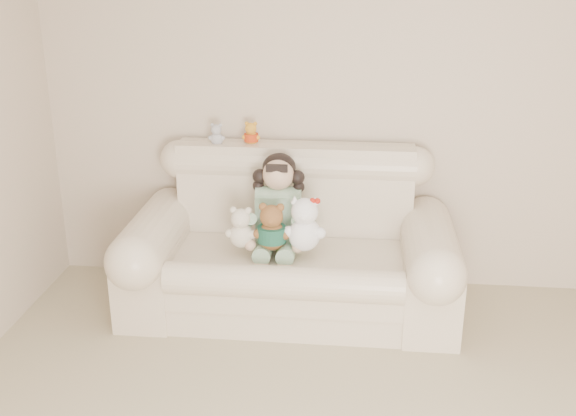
{
  "coord_description": "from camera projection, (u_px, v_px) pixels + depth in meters",
  "views": [
    {
      "loc": [
        -0.12,
        -2.01,
        2.2
      ],
      "look_at": [
        -0.53,
        1.9,
        0.75
      ],
      "focal_mm": 42.92,
      "sensor_mm": 36.0,
      "label": 1
    }
  ],
  "objects": [
    {
      "name": "cream_teddy",
      "position": [
        241.0,
        224.0,
        4.2
      ],
      "size": [
        0.23,
        0.19,
        0.31
      ],
      "primitive_type": null,
      "rotation": [
        0.0,
        0.0,
        0.23
      ],
      "color": "beige",
      "rests_on": "sofa"
    },
    {
      "name": "grey_mini_plush",
      "position": [
        217.0,
        132.0,
        4.52
      ],
      "size": [
        0.12,
        0.09,
        0.18
      ],
      "primitive_type": null,
      "rotation": [
        0.0,
        0.0,
        -0.04
      ],
      "color": "#BBBCC2",
      "rests_on": "sofa"
    },
    {
      "name": "wall_back",
      "position": [
        378.0,
        100.0,
        4.5
      ],
      "size": [
        4.5,
        0.0,
        4.5
      ],
      "primitive_type": "plane",
      "rotation": [
        1.57,
        0.0,
        0.0
      ],
      "color": "beige",
      "rests_on": "ground"
    },
    {
      "name": "seated_child",
      "position": [
        278.0,
        201.0,
        4.37
      ],
      "size": [
        0.41,
        0.48,
        0.62
      ],
      "primitive_type": null,
      "rotation": [
        0.0,
        0.0,
        0.07
      ],
      "color": "#266D34",
      "rests_on": "sofa"
    },
    {
      "name": "brown_teddy",
      "position": [
        272.0,
        222.0,
        4.16
      ],
      "size": [
        0.24,
        0.2,
        0.35
      ],
      "primitive_type": null,
      "rotation": [
        0.0,
        0.0,
        0.12
      ],
      "color": "brown",
      "rests_on": "sofa"
    },
    {
      "name": "white_cat",
      "position": [
        305.0,
        218.0,
        4.15
      ],
      "size": [
        0.32,
        0.29,
        0.41
      ],
      "primitive_type": null,
      "rotation": [
        0.0,
        0.0,
        0.43
      ],
      "color": "white",
      "rests_on": "sofa"
    },
    {
      "name": "sofa",
      "position": [
        290.0,
        237.0,
        4.36
      ],
      "size": [
        2.1,
        0.95,
        1.03
      ],
      "primitive_type": null,
      "color": "beige",
      "rests_on": "floor"
    },
    {
      "name": "yellow_mini_bear",
      "position": [
        251.0,
        131.0,
        4.53
      ],
      "size": [
        0.15,
        0.13,
        0.19
      ],
      "primitive_type": null,
      "rotation": [
        0.0,
        0.0,
        -0.38
      ],
      "color": "gold",
      "rests_on": "sofa"
    }
  ]
}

